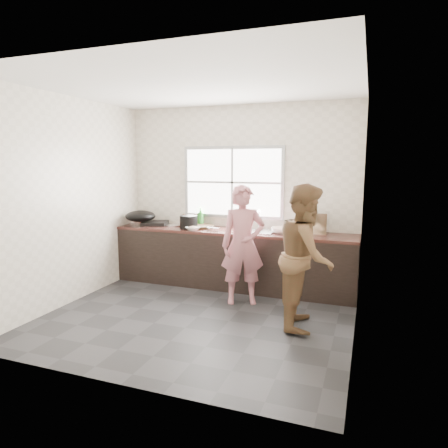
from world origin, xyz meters
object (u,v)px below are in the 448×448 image
(bowl_crabs, at_px, (281,231))
(bottle_brown_tall, at_px, (184,221))
(cutting_board, at_px, (202,227))
(pot_lid_left, at_px, (151,225))
(bowl_mince, at_px, (193,229))
(bowl_held, at_px, (243,231))
(bottle_brown_short, at_px, (195,220))
(burner, at_px, (155,223))
(plate_food, at_px, (194,225))
(woman, at_px, (243,249))
(pot_lid_right, at_px, (173,225))
(wok, at_px, (140,216))
(person_side, at_px, (306,256))
(dish_rack, at_px, (312,223))
(bottle_green, at_px, (200,217))
(glass_jar, at_px, (183,223))
(black_pot, at_px, (189,222))

(bowl_crabs, distance_m, bottle_brown_tall, 1.57)
(cutting_board, height_order, pot_lid_left, cutting_board)
(cutting_board, xyz_separation_m, bowl_mince, (-0.04, -0.25, 0.01))
(bowl_held, height_order, pot_lid_left, bowl_held)
(cutting_board, xyz_separation_m, bowl_held, (0.75, -0.25, 0.01))
(bowl_crabs, height_order, pot_lid_left, bowl_crabs)
(bottle_brown_short, relative_size, burner, 0.46)
(plate_food, relative_size, bottle_brown_tall, 1.18)
(woman, xyz_separation_m, pot_lid_right, (-1.39, 0.71, 0.13))
(wok, bearing_deg, woman, -15.88)
(person_side, distance_m, cutting_board, 2.09)
(bowl_held, distance_m, pot_lid_right, 1.30)
(dish_rack, bearing_deg, bowl_mince, -170.66)
(bowl_mince, height_order, dish_rack, dish_rack)
(bowl_held, relative_size, bottle_green, 0.70)
(cutting_board, height_order, wok, wok)
(dish_rack, relative_size, pot_lid_left, 1.62)
(pot_lid_left, distance_m, pot_lid_right, 0.35)
(burner, relative_size, pot_lid_right, 1.42)
(burner, bearing_deg, bottle_brown_short, 16.49)
(bottle_brown_short, relative_size, pot_lid_left, 0.67)
(person_side, distance_m, plate_food, 2.37)
(bowl_held, bearing_deg, bottle_brown_tall, 164.77)
(bowl_mince, xyz_separation_m, pot_lid_right, (-0.49, 0.30, -0.02))
(bottle_brown_tall, height_order, glass_jar, bottle_brown_tall)
(bottle_green, bearing_deg, person_side, -35.43)
(dish_rack, bearing_deg, black_pot, -175.75)
(bowl_mince, xyz_separation_m, bowl_held, (0.78, 0.00, 0.01))
(glass_jar, bearing_deg, dish_rack, -1.76)
(burner, bearing_deg, plate_food, 17.00)
(bottle_green, bearing_deg, bottle_brown_tall, -146.70)
(cutting_board, distance_m, black_pot, 0.22)
(plate_food, relative_size, wok, 0.44)
(plate_food, bearing_deg, pot_lid_right, -156.27)
(bottle_green, bearing_deg, cutting_board, -61.05)
(black_pot, height_order, burner, black_pot)
(black_pot, xyz_separation_m, dish_rack, (1.84, 0.09, 0.06))
(woman, bearing_deg, bottle_brown_short, 118.66)
(person_side, height_order, dish_rack, person_side)
(plate_food, bearing_deg, wok, -158.25)
(wok, bearing_deg, dish_rack, 2.33)
(bottle_brown_short, bearing_deg, bottle_green, 0.00)
(dish_rack, bearing_deg, glass_jar, 179.80)
(bowl_crabs, xyz_separation_m, plate_food, (-1.45, 0.25, -0.03))
(woman, bearing_deg, bottle_green, 116.27)
(bowl_mince, relative_size, bottle_brown_short, 1.12)
(plate_food, xyz_separation_m, dish_rack, (1.88, -0.21, 0.15))
(bottle_green, height_order, burner, bottle_green)
(black_pot, relative_size, bottle_brown_tall, 1.52)
(wok, distance_m, dish_rack, 2.67)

